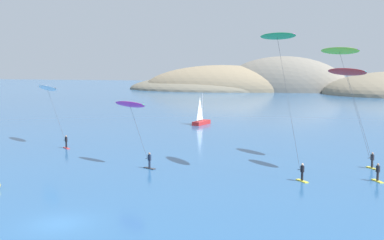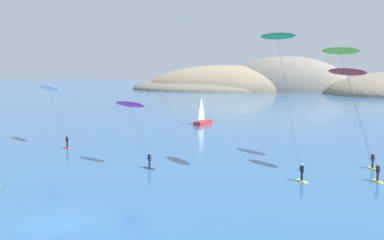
# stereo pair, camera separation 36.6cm
# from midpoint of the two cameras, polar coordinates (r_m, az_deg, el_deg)

# --- Properties ---
(ground_plane) EXTENTS (600.00, 600.00, 0.00)m
(ground_plane) POSITION_cam_midpoint_polar(r_m,az_deg,el_deg) (34.89, -15.33, -11.71)
(ground_plane) COLOR #285689
(headland_island) EXTENTS (147.28, 71.74, 29.44)m
(headland_island) POSITION_cam_midpoint_polar(r_m,az_deg,el_deg) (206.04, 10.58, 3.35)
(headland_island) COLOR #7A705B
(headland_island) RESTS_ON ground
(sailboat_near) EXTENTS (2.36, 5.97, 5.70)m
(sailboat_near) POSITION_cam_midpoint_polar(r_m,az_deg,el_deg) (88.44, 1.52, -0.11)
(sailboat_near) COLOR #B22323
(sailboat_near) RESTS_ON ground
(kitesurfer_green) EXTENTS (5.92, 6.36, 14.01)m
(kitesurfer_green) POSITION_cam_midpoint_polar(r_m,az_deg,el_deg) (48.27, 10.51, 8.54)
(kitesurfer_green) COLOR yellow
(kitesurfer_green) RESTS_ON ground
(kitesurfer_magenta) EXTENTS (5.82, 3.24, 7.04)m
(kitesurfer_magenta) POSITION_cam_midpoint_polar(r_m,az_deg,el_deg) (51.98, -6.93, 1.15)
(kitesurfer_magenta) COLOR #2D2D33
(kitesurfer_magenta) RESTS_ON ground
(kitesurfer_white) EXTENTS (8.05, 5.91, 8.19)m
(kitesurfer_white) POSITION_cam_midpoint_polar(r_m,az_deg,el_deg) (69.03, -16.35, 3.22)
(kitesurfer_white) COLOR red
(kitesurfer_white) RESTS_ON ground
(kitesurfer_lime) EXTENTS (6.72, 6.77, 12.86)m
(kitesurfer_lime) POSITION_cam_midpoint_polar(r_m,az_deg,el_deg) (56.23, 17.57, 6.96)
(kitesurfer_lime) COLOR yellow
(kitesurfer_lime) RESTS_ON ground
(kitesurfer_red) EXTENTS (5.75, 6.11, 10.59)m
(kitesurfer_red) POSITION_cam_midpoint_polar(r_m,az_deg,el_deg) (49.85, 18.35, 4.47)
(kitesurfer_red) COLOR yellow
(kitesurfer_red) RESTS_ON ground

